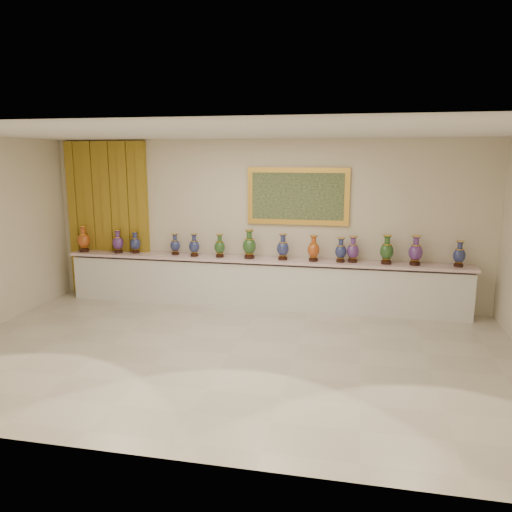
{
  "coord_description": "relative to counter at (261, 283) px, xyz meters",
  "views": [
    {
      "loc": [
        1.68,
        -6.32,
        2.7
      ],
      "look_at": [
        0.02,
        1.7,
        1.05
      ],
      "focal_mm": 35.0,
      "sensor_mm": 36.0,
      "label": 1
    }
  ],
  "objects": [
    {
      "name": "vase_7",
      "position": [
        0.4,
        -0.04,
        0.67
      ],
      "size": [
        0.23,
        0.23,
        0.46
      ],
      "rotation": [
        0.0,
        0.0,
        -0.09
      ],
      "color": "black",
      "rests_on": "counter"
    },
    {
      "name": "vase_11",
      "position": [
        2.17,
        -0.02,
        0.69
      ],
      "size": [
        0.25,
        0.25,
        0.49
      ],
      "rotation": [
        0.0,
        0.0,
        0.11
      ],
      "color": "black",
      "rests_on": "counter"
    },
    {
      "name": "vase_0",
      "position": [
        -3.45,
        -0.06,
        0.69
      ],
      "size": [
        0.28,
        0.28,
        0.5
      ],
      "rotation": [
        0.0,
        0.0,
        0.25
      ],
      "color": "black",
      "rests_on": "counter"
    },
    {
      "name": "vase_2",
      "position": [
        -2.42,
        0.01,
        0.65
      ],
      "size": [
        0.21,
        0.21,
        0.41
      ],
      "rotation": [
        0.0,
        0.0,
        0.11
      ],
      "color": "black",
      "rests_on": "counter"
    },
    {
      "name": "room",
      "position": [
        -2.45,
        0.17,
        1.14
      ],
      "size": [
        8.0,
        8.0,
        8.0
      ],
      "color": "beige",
      "rests_on": "ground"
    },
    {
      "name": "vase_8",
      "position": [
        0.94,
        -0.05,
        0.67
      ],
      "size": [
        0.26,
        0.26,
        0.45
      ],
      "rotation": [
        0.0,
        0.0,
        0.31
      ],
      "color": "black",
      "rests_on": "counter"
    },
    {
      "name": "vase_13",
      "position": [
        3.33,
        -0.01,
        0.66
      ],
      "size": [
        0.26,
        0.26,
        0.43
      ],
      "rotation": [
        0.0,
        0.0,
        -0.38
      ],
      "color": "black",
      "rests_on": "counter"
    },
    {
      "name": "counter",
      "position": [
        0.0,
        0.0,
        0.0
      ],
      "size": [
        7.28,
        0.48,
        0.9
      ],
      "color": "white",
      "rests_on": "ground"
    },
    {
      "name": "vase_4",
      "position": [
        -1.24,
        -0.06,
        0.65
      ],
      "size": [
        0.23,
        0.23,
        0.42
      ],
      "rotation": [
        0.0,
        0.0,
        0.19
      ],
      "color": "black",
      "rests_on": "counter"
    },
    {
      "name": "vase_6",
      "position": [
        -0.21,
        -0.04,
        0.69
      ],
      "size": [
        0.28,
        0.28,
        0.52
      ],
      "rotation": [
        0.0,
        0.0,
        -0.19
      ],
      "color": "black",
      "rests_on": "counter"
    },
    {
      "name": "vase_3",
      "position": [
        -1.63,
        0.02,
        0.64
      ],
      "size": [
        0.2,
        0.2,
        0.39
      ],
      "rotation": [
        0.0,
        0.0,
        0.13
      ],
      "color": "black",
      "rests_on": "counter"
    },
    {
      "name": "vase_5",
      "position": [
        -0.76,
        -0.04,
        0.65
      ],
      "size": [
        0.22,
        0.22,
        0.42
      ],
      "rotation": [
        0.0,
        0.0,
        -0.12
      ],
      "color": "black",
      "rests_on": "counter"
    },
    {
      "name": "vase_12",
      "position": [
        2.64,
        -0.02,
        0.69
      ],
      "size": [
        0.25,
        0.25,
        0.5
      ],
      "rotation": [
        0.0,
        0.0,
        0.1
      ],
      "color": "black",
      "rests_on": "counter"
    },
    {
      "name": "vase_9",
      "position": [
        1.4,
        -0.03,
        0.65
      ],
      "size": [
        0.21,
        0.21,
        0.42
      ],
      "rotation": [
        0.0,
        0.0,
        -0.09
      ],
      "color": "black",
      "rests_on": "counter"
    },
    {
      "name": "vase_1",
      "position": [
        -2.75,
        -0.04,
        0.66
      ],
      "size": [
        0.23,
        0.23,
        0.44
      ],
      "rotation": [
        0.0,
        0.0,
        -0.14
      ],
      "color": "black",
      "rests_on": "counter"
    },
    {
      "name": "ground",
      "position": [
        0.0,
        -2.27,
        -0.44
      ],
      "size": [
        8.0,
        8.0,
        0.0
      ],
      "primitive_type": "plane",
      "color": "beige",
      "rests_on": "ground"
    },
    {
      "name": "label_card",
      "position": [
        -1.86,
        -0.14,
        0.47
      ],
      "size": [
        0.1,
        0.06,
        0.0
      ],
      "primitive_type": "cube",
      "color": "white",
      "rests_on": "counter"
    },
    {
      "name": "vase_10",
      "position": [
        1.61,
        -0.0,
        0.67
      ],
      "size": [
        0.26,
        0.26,
        0.45
      ],
      "rotation": [
        0.0,
        0.0,
        -0.32
      ],
      "color": "black",
      "rests_on": "counter"
    }
  ]
}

